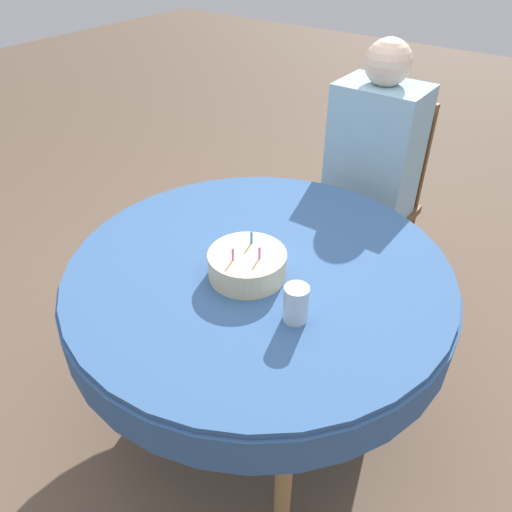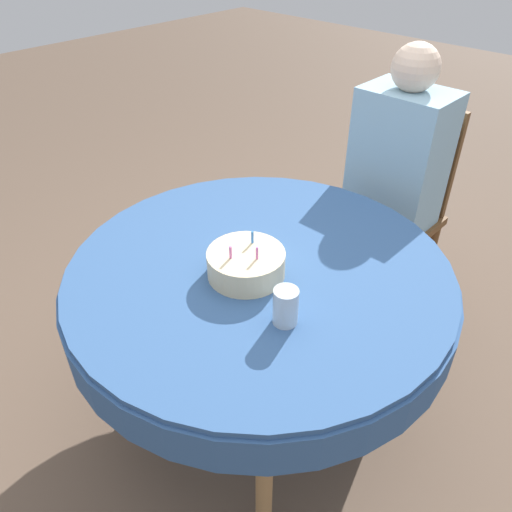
{
  "view_description": "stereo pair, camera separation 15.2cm",
  "coord_description": "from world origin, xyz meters",
  "px_view_note": "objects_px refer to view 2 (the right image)",
  "views": [
    {
      "loc": [
        0.73,
        -1.01,
        1.65
      ],
      "look_at": [
        0.0,
        -0.02,
        0.75
      ],
      "focal_mm": 35.0,
      "sensor_mm": 36.0,
      "label": 1
    },
    {
      "loc": [
        0.84,
        -0.91,
        1.65
      ],
      "look_at": [
        0.0,
        -0.02,
        0.75
      ],
      "focal_mm": 35.0,
      "sensor_mm": 36.0,
      "label": 2
    }
  ],
  "objects_px": {
    "chair": "(398,204)",
    "person": "(395,167)",
    "birthday_cake": "(247,264)",
    "drinking_glass": "(286,306)"
  },
  "relations": [
    {
      "from": "person",
      "to": "drinking_glass",
      "type": "bearing_deg",
      "value": -75.77
    },
    {
      "from": "chair",
      "to": "person",
      "type": "height_order",
      "value": "person"
    },
    {
      "from": "chair",
      "to": "person",
      "type": "bearing_deg",
      "value": -90.0
    },
    {
      "from": "birthday_cake",
      "to": "drinking_glass",
      "type": "relative_size",
      "value": 2.16
    },
    {
      "from": "drinking_glass",
      "to": "person",
      "type": "bearing_deg",
      "value": 104.19
    },
    {
      "from": "person",
      "to": "drinking_glass",
      "type": "xyz_separation_m",
      "value": [
        0.25,
        -0.98,
        0.03
      ]
    },
    {
      "from": "person",
      "to": "drinking_glass",
      "type": "relative_size",
      "value": 11.1
    },
    {
      "from": "person",
      "to": "birthday_cake",
      "type": "bearing_deg",
      "value": -87.96
    },
    {
      "from": "person",
      "to": "birthday_cake",
      "type": "relative_size",
      "value": 5.14
    },
    {
      "from": "person",
      "to": "birthday_cake",
      "type": "distance_m",
      "value": 0.91
    }
  ]
}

